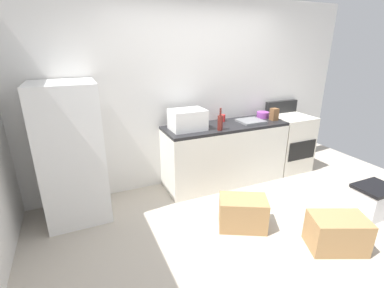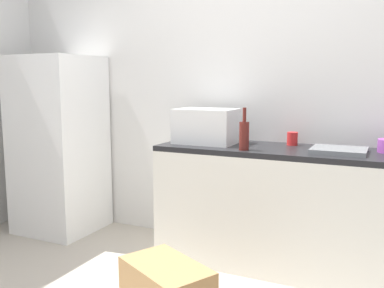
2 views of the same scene
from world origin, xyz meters
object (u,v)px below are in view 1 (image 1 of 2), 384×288
Objects in this scene: knife_block at (274,114)px; cardboard_box_medium at (337,233)px; microwave at (188,120)px; mixing_bowl at (263,115)px; storage_bin at (373,200)px; stove_oven at (288,142)px; refrigerator at (72,154)px; cardboard_box_small at (243,213)px; coffee_mug at (223,118)px; wine_bottle at (220,122)px.

knife_block is 0.33× the size of cardboard_box_medium.
microwave reaches higher than mixing_bowl.
microwave reaches higher than storage_bin.
cardboard_box_medium is (-0.91, -1.75, -0.29)m from stove_oven.
cardboard_box_medium is at bearing -106.19° from knife_block.
refrigerator reaches higher than storage_bin.
storage_bin is (0.48, -1.61, -0.75)m from mixing_bowl.
cardboard_box_small is 1.65m from storage_bin.
coffee_mug is (2.10, 0.23, 0.15)m from refrigerator.
cardboard_box_small is at bearing 135.04° from cardboard_box_medium.
refrigerator is at bearing 144.33° from cardboard_box_medium.
storage_bin is (1.43, -1.28, -0.82)m from wine_bottle.
refrigerator is at bearing -177.80° from microwave.
mixing_bowl is (0.69, -0.06, -0.00)m from coffee_mug.
coffee_mug is 0.56× the size of knife_block.
coffee_mug is 0.22× the size of storage_bin.
coffee_mug is at bearing 175.00° from mixing_bowl.
knife_block is at bearing -3.52° from microwave.
knife_block is at bearing -18.93° from coffee_mug.
cardboard_box_small is (-0.16, -0.86, -0.83)m from wine_bottle.
storage_bin is (0.00, -1.50, -0.27)m from stove_oven.
stove_oven is at bearing 90.00° from storage_bin.
refrigerator reaches higher than wine_bottle.
knife_block is at bearing 7.22° from wine_bottle.
cardboard_box_small is (0.22, -1.07, -0.85)m from microwave.
storage_bin reaches higher than cardboard_box_medium.
knife_block is at bearing -74.66° from mixing_bowl.
knife_block is 1.91m from cardboard_box_medium.
coffee_mug is at bearing 125.16° from storage_bin.
cardboard_box_small is (-1.11, -1.18, -0.76)m from mixing_bowl.
knife_block is at bearing 73.81° from cardboard_box_medium.
cardboard_box_medium is (-0.48, -1.66, -0.81)m from knife_block.
knife_block is (1.00, 0.13, -0.02)m from wine_bottle.
refrigerator is 2.85m from knife_block.
coffee_mug is at bearing 97.72° from cardboard_box_medium.
refrigerator is 2.97m from cardboard_box_medium.
microwave reaches higher than knife_block.
microwave is at bearing -175.28° from mixing_bowl.
stove_oven reaches higher than storage_bin.
refrigerator reaches higher than cardboard_box_medium.
knife_block reaches higher than cardboard_box_medium.
wine_bottle is (0.38, -0.21, -0.03)m from microwave.
wine_bottle is 1.67× the size of knife_block.
refrigerator is 8.46× the size of mixing_bowl.
mixing_bowl is (0.95, 0.32, -0.06)m from wine_bottle.
cardboard_box_small is at bearing -31.15° from refrigerator.
wine_bottle is at bearing -4.84° from refrigerator.
storage_bin is at bearing -90.00° from stove_oven.
cardboard_box_small is (-0.42, -1.24, -0.77)m from coffee_mug.
stove_oven is 2.39× the size of microwave.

